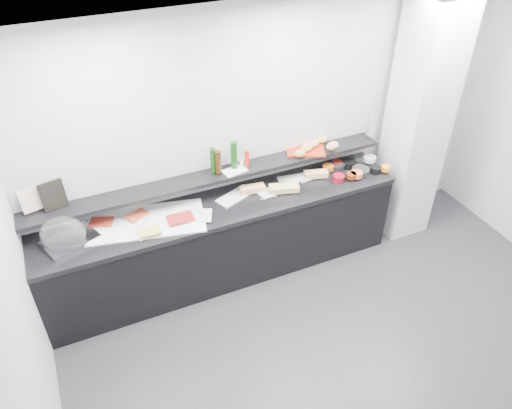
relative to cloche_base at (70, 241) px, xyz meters
name	(u,v)px	position (x,y,z in m)	size (l,w,h in m)	color
ground	(371,375)	(2.11, -1.73, -0.92)	(5.00, 5.00, 0.00)	#2D2D30
back_wall	(275,136)	(2.11, 0.27, 0.43)	(5.00, 0.02, 2.70)	#BABBC1
ceiling	(439,79)	(2.11, -1.73, 1.78)	(5.00, 5.00, 0.00)	white
column	(418,122)	(3.61, -0.08, 0.43)	(0.50, 0.50, 2.70)	silver
buffet_cabinet	(224,242)	(1.41, -0.03, -0.50)	(3.60, 0.60, 0.85)	black
counter_top	(222,207)	(1.41, -0.03, -0.05)	(3.62, 0.62, 0.05)	black
wall_shelf	(214,176)	(1.41, 0.15, 0.21)	(3.60, 0.25, 0.04)	black
cloche_base	(70,241)	(0.00, 0.00, 0.00)	(0.45, 0.30, 0.04)	silver
cloche_dome	(63,234)	(-0.04, -0.02, 0.11)	(0.38, 0.25, 0.34)	white
linen_runner	(145,221)	(0.67, 0.01, -0.01)	(1.08, 0.51, 0.01)	white
platter_meat_a	(104,223)	(0.32, 0.12, 0.00)	(0.33, 0.22, 0.01)	silver
food_meat_a	(101,222)	(0.30, 0.13, 0.02)	(0.20, 0.13, 0.02)	maroon
platter_salmon	(149,215)	(0.72, 0.08, 0.00)	(0.27, 0.18, 0.01)	white
food_salmon	(137,215)	(0.62, 0.09, 0.02)	(0.19, 0.12, 0.02)	#C54328
platter_cheese	(150,230)	(0.68, -0.14, 0.00)	(0.28, 0.19, 0.01)	white
food_cheese	(149,232)	(0.66, -0.19, 0.02)	(0.20, 0.13, 0.02)	#DCD155
platter_meat_b	(196,216)	(1.12, -0.11, 0.00)	(0.29, 0.20, 0.01)	white
food_meat_b	(180,218)	(0.97, -0.11, 0.02)	(0.24, 0.15, 0.02)	maroon
sandwich_plate_left	(235,196)	(1.58, 0.05, -0.01)	(0.39, 0.17, 0.01)	white
sandwich_food_left	(252,189)	(1.77, 0.05, 0.02)	(0.25, 0.10, 0.06)	#E9B17A
tongs_left	(243,194)	(1.66, 0.04, 0.00)	(0.01, 0.01, 0.16)	silver
sandwich_plate_mid	(274,190)	(1.97, -0.02, -0.01)	(0.34, 0.15, 0.01)	silver
sandwich_food_mid	(284,188)	(2.06, -0.07, 0.02)	(0.30, 0.11, 0.06)	tan
tongs_mid	(269,198)	(1.86, -0.12, 0.00)	(0.01, 0.01, 0.16)	#B3B6BB
sandwich_plate_right	(294,179)	(2.25, 0.09, -0.01)	(0.33, 0.14, 0.01)	white
sandwich_food_right	(316,174)	(2.48, 0.02, 0.02)	(0.24, 0.09, 0.06)	#E9B77A
tongs_right	(307,181)	(2.35, -0.02, 0.00)	(0.01, 0.01, 0.16)	silver
bowl_glass_fruit	(337,167)	(2.76, 0.07, 0.02)	(0.15, 0.15, 0.07)	silver
fill_glass_fruit	(328,167)	(2.66, 0.08, 0.03)	(0.12, 0.12, 0.05)	#D2601C
bowl_black_jam	(348,164)	(2.90, 0.07, 0.02)	(0.16, 0.16, 0.07)	black
fill_black_jam	(337,163)	(2.79, 0.12, 0.03)	(0.10, 0.10, 0.05)	#55120C
bowl_glass_cream	(360,160)	(3.07, 0.09, 0.02)	(0.17, 0.17, 0.07)	silver
fill_glass_cream	(370,159)	(3.16, 0.05, 0.03)	(0.14, 0.14, 0.05)	silver
bowl_red_jam	(338,178)	(2.66, -0.13, 0.02)	(0.12, 0.12, 0.07)	maroon
fill_red_jam	(351,175)	(2.79, -0.15, 0.03)	(0.11, 0.11, 0.05)	#62230E
bowl_glass_salmon	(360,171)	(2.94, -0.11, 0.02)	(0.18, 0.18, 0.07)	white
fill_glass_salmon	(357,174)	(2.86, -0.15, 0.03)	(0.13, 0.13, 0.05)	#D35D33
bowl_black_fruit	(375,170)	(3.10, -0.15, 0.02)	(0.11, 0.11, 0.07)	black
fill_black_fruit	(386,168)	(3.20, -0.18, 0.03)	(0.10, 0.10, 0.05)	orange
framed_print	(53,196)	(-0.04, 0.21, 0.36)	(0.21, 0.02, 0.26)	black
print_art	(32,199)	(-0.21, 0.23, 0.36)	(0.20, 0.00, 0.22)	beige
condiment_tray	(235,171)	(1.61, 0.12, 0.24)	(0.23, 0.14, 0.01)	white
bottle_green_a	(213,161)	(1.41, 0.17, 0.37)	(0.05, 0.05, 0.26)	#103C10
bottle_brown	(218,162)	(1.45, 0.14, 0.36)	(0.06, 0.06, 0.24)	#341E09
bottle_green_b	(234,155)	(1.63, 0.17, 0.38)	(0.06, 0.06, 0.28)	#113E11
bottle_hot	(247,158)	(1.75, 0.13, 0.33)	(0.04, 0.04, 0.18)	red
shaker_salt	(242,162)	(1.71, 0.18, 0.28)	(0.03, 0.03, 0.07)	white
shaker_pepper	(241,162)	(1.70, 0.18, 0.28)	(0.04, 0.04, 0.07)	silver
bread_tray	(305,150)	(2.43, 0.18, 0.24)	(0.39, 0.27, 0.02)	#A82F12
bread_roll_n	(309,144)	(2.47, 0.20, 0.29)	(0.14, 0.09, 0.08)	#C57F4B
bread_roll_ne	(322,139)	(2.65, 0.23, 0.29)	(0.14, 0.09, 0.08)	tan
bread_roll_sw	(300,153)	(2.30, 0.07, 0.29)	(0.12, 0.08, 0.08)	tan
bread_roll_se	(332,146)	(2.67, 0.07, 0.29)	(0.15, 0.10, 0.08)	tan
bread_roll_midw	(306,148)	(2.41, 0.13, 0.29)	(0.13, 0.08, 0.08)	#D0874F
bread_roll_mide	(314,144)	(2.52, 0.19, 0.29)	(0.13, 0.08, 0.08)	#D18950
carafe	(372,125)	(3.19, 0.14, 0.38)	(0.09, 0.09, 0.30)	white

